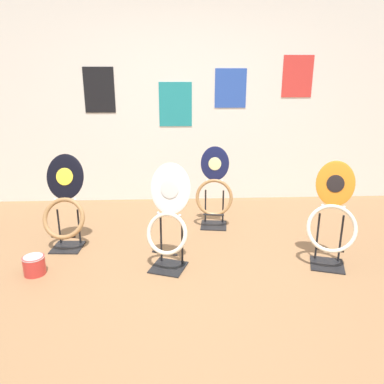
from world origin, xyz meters
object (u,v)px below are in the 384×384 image
at_px(toilet_seat_display_white_plain, 168,219).
at_px(toilet_seat_display_orange_sun, 332,219).
at_px(toilet_seat_display_navy_moon, 214,192).
at_px(toilet_seat_display_jazz_black, 65,206).
at_px(paint_can, 34,265).

height_order(toilet_seat_display_white_plain, toilet_seat_display_orange_sun, toilet_seat_display_orange_sun).
bearing_deg(toilet_seat_display_white_plain, toilet_seat_display_orange_sun, -1.09).
bearing_deg(toilet_seat_display_orange_sun, toilet_seat_display_navy_moon, 134.49).
relative_size(toilet_seat_display_white_plain, toilet_seat_display_orange_sun, 1.00).
bearing_deg(toilet_seat_display_orange_sun, toilet_seat_display_jazz_black, 168.56).
bearing_deg(toilet_seat_display_white_plain, toilet_seat_display_navy_moon, 61.78).
distance_m(toilet_seat_display_white_plain, toilet_seat_display_orange_sun, 1.39).
distance_m(toilet_seat_display_white_plain, toilet_seat_display_navy_moon, 1.02).
bearing_deg(toilet_seat_display_navy_moon, toilet_seat_display_orange_sun, -45.51).
xyz_separation_m(toilet_seat_display_jazz_black, toilet_seat_display_navy_moon, (1.47, 0.44, -0.03)).
xyz_separation_m(toilet_seat_display_navy_moon, paint_can, (-1.61, -0.97, -0.31)).
relative_size(toilet_seat_display_navy_moon, paint_can, 4.87).
height_order(toilet_seat_display_jazz_black, paint_can, toilet_seat_display_jazz_black).
height_order(toilet_seat_display_jazz_black, toilet_seat_display_navy_moon, toilet_seat_display_jazz_black).
xyz_separation_m(toilet_seat_display_white_plain, toilet_seat_display_orange_sun, (1.39, -0.03, -0.02)).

